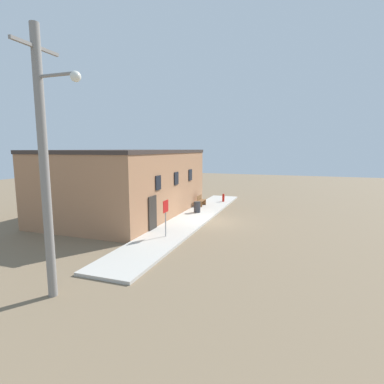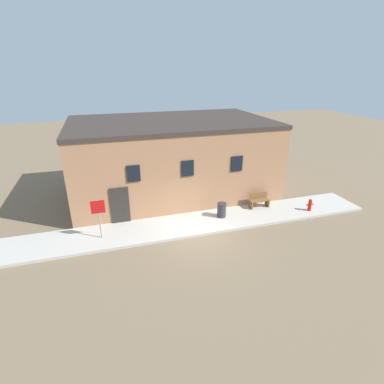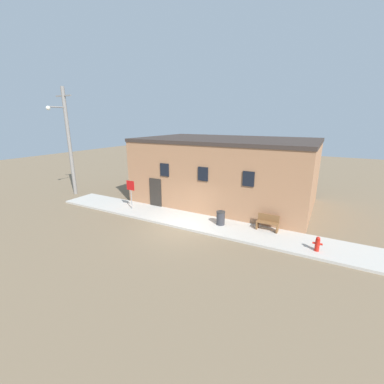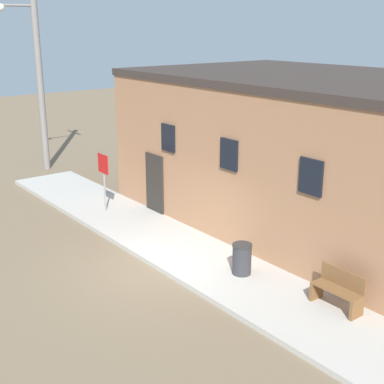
{
  "view_description": "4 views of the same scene",
  "coord_description": "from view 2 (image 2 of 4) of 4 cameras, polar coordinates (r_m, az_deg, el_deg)",
  "views": [
    {
      "loc": [
        -19.69,
        -5.64,
        5.03
      ],
      "look_at": [
        0.05,
        1.28,
        2.0
      ],
      "focal_mm": 28.0,
      "sensor_mm": 36.0,
      "label": 1
    },
    {
      "loc": [
        -4.22,
        -12.72,
        8.17
      ],
      "look_at": [
        0.05,
        1.28,
        2.0
      ],
      "focal_mm": 28.0,
      "sensor_mm": 36.0,
      "label": 2
    },
    {
      "loc": [
        7.34,
        -12.04,
        6.25
      ],
      "look_at": [
        0.05,
        1.28,
        2.0
      ],
      "focal_mm": 24.0,
      "sensor_mm": 36.0,
      "label": 3
    },
    {
      "loc": [
        11.28,
        -7.48,
        6.45
      ],
      "look_at": [
        0.05,
        1.28,
        2.0
      ],
      "focal_mm": 50.0,
      "sensor_mm": 36.0,
      "label": 4
    }
  ],
  "objects": [
    {
      "name": "trash_bin",
      "position": [
        17.26,
        5.67,
        -3.42
      ],
      "size": [
        0.53,
        0.53,
        0.84
      ],
      "color": "#333338",
      "rests_on": "sidewalk"
    },
    {
      "name": "sidewalk",
      "position": [
        16.72,
        -0.18,
        -6.13
      ],
      "size": [
        21.13,
        2.55,
        0.14
      ],
      "color": "#BCB7AD",
      "rests_on": "ground"
    },
    {
      "name": "bench",
      "position": [
        18.8,
        12.62,
        -1.58
      ],
      "size": [
        1.22,
        0.44,
        0.91
      ],
      "color": "brown",
      "rests_on": "sidewalk"
    },
    {
      "name": "brick_building",
      "position": [
        20.54,
        -3.96,
        6.71
      ],
      "size": [
        12.93,
        8.04,
        4.95
      ],
      "color": "#A87551",
      "rests_on": "ground"
    },
    {
      "name": "fire_hydrant",
      "position": [
        19.25,
        21.54,
        -2.28
      ],
      "size": [
        0.45,
        0.21,
        0.74
      ],
      "color": "red",
      "rests_on": "sidewalk"
    },
    {
      "name": "ground_plane",
      "position": [
        15.7,
        1.18,
        -8.51
      ],
      "size": [
        80.0,
        80.0,
        0.0
      ],
      "primitive_type": "plane",
      "color": "#7A664C"
    },
    {
      "name": "stop_sign",
      "position": [
        15.36,
        -17.39,
        -3.68
      ],
      "size": [
        0.67,
        0.06,
        2.06
      ],
      "color": "gray",
      "rests_on": "sidewalk"
    }
  ]
}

